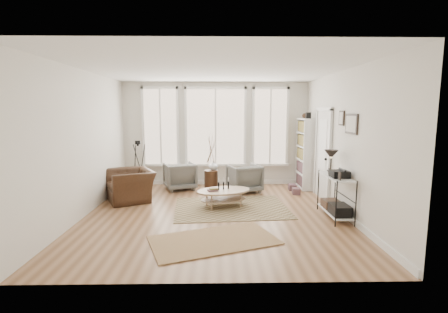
{
  "coord_description": "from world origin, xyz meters",
  "views": [
    {
      "loc": [
        0.07,
        -6.46,
        2.08
      ],
      "look_at": [
        0.2,
        0.6,
        1.1
      ],
      "focal_mm": 26.0,
      "sensor_mm": 36.0,
      "label": 1
    }
  ],
  "objects_px": {
    "coffee_table": "(223,194)",
    "accent_chair": "(130,185)",
    "side_table": "(211,163)",
    "bookcase": "(305,153)",
    "armchair_left": "(180,176)",
    "low_shelf": "(336,192)",
    "armchair_right": "(244,178)"
  },
  "relations": [
    {
      "from": "coffee_table",
      "to": "accent_chair",
      "type": "xyz_separation_m",
      "value": [
        -2.18,
        0.57,
        0.07
      ]
    },
    {
      "from": "coffee_table",
      "to": "side_table",
      "type": "height_order",
      "value": "side_table"
    },
    {
      "from": "side_table",
      "to": "bookcase",
      "type": "bearing_deg",
      "value": 5.23
    },
    {
      "from": "bookcase",
      "to": "coffee_table",
      "type": "bearing_deg",
      "value": -142.12
    },
    {
      "from": "coffee_table",
      "to": "armchair_left",
      "type": "relative_size",
      "value": 1.72
    },
    {
      "from": "bookcase",
      "to": "side_table",
      "type": "bearing_deg",
      "value": -174.77
    },
    {
      "from": "low_shelf",
      "to": "bookcase",
      "type": "bearing_deg",
      "value": 88.72
    },
    {
      "from": "accent_chair",
      "to": "armchair_right",
      "type": "bearing_deg",
      "value": 78.18
    },
    {
      "from": "coffee_table",
      "to": "accent_chair",
      "type": "distance_m",
      "value": 2.26
    },
    {
      "from": "side_table",
      "to": "coffee_table",
      "type": "bearing_deg",
      "value": -78.87
    },
    {
      "from": "side_table",
      "to": "accent_chair",
      "type": "height_order",
      "value": "side_table"
    },
    {
      "from": "bookcase",
      "to": "coffee_table",
      "type": "distance_m",
      "value": 2.93
    },
    {
      "from": "coffee_table",
      "to": "armchair_left",
      "type": "bearing_deg",
      "value": 124.63
    },
    {
      "from": "low_shelf",
      "to": "armchair_left",
      "type": "relative_size",
      "value": 1.64
    },
    {
      "from": "bookcase",
      "to": "armchair_right",
      "type": "relative_size",
      "value": 2.61
    },
    {
      "from": "side_table",
      "to": "low_shelf",
      "type": "bearing_deg",
      "value": -42.47
    },
    {
      "from": "low_shelf",
      "to": "coffee_table",
      "type": "xyz_separation_m",
      "value": [
        -2.2,
        0.77,
        -0.22
      ]
    },
    {
      "from": "coffee_table",
      "to": "armchair_left",
      "type": "distance_m",
      "value": 2.02
    },
    {
      "from": "armchair_left",
      "to": "side_table",
      "type": "relative_size",
      "value": 0.53
    },
    {
      "from": "side_table",
      "to": "accent_chair",
      "type": "bearing_deg",
      "value": -153.26
    },
    {
      "from": "low_shelf",
      "to": "armchair_left",
      "type": "height_order",
      "value": "low_shelf"
    },
    {
      "from": "bookcase",
      "to": "armchair_right",
      "type": "bearing_deg",
      "value": -166.63
    },
    {
      "from": "armchair_left",
      "to": "accent_chair",
      "type": "bearing_deg",
      "value": 26.31
    },
    {
      "from": "coffee_table",
      "to": "armchair_right",
      "type": "height_order",
      "value": "armchair_right"
    },
    {
      "from": "bookcase",
      "to": "low_shelf",
      "type": "distance_m",
      "value": 2.56
    },
    {
      "from": "coffee_table",
      "to": "side_table",
      "type": "distance_m",
      "value": 1.61
    },
    {
      "from": "coffee_table",
      "to": "side_table",
      "type": "relative_size",
      "value": 0.91
    },
    {
      "from": "accent_chair",
      "to": "bookcase",
      "type": "bearing_deg",
      "value": 77.24
    },
    {
      "from": "coffee_table",
      "to": "armchair_left",
      "type": "height_order",
      "value": "armchair_left"
    },
    {
      "from": "bookcase",
      "to": "armchair_right",
      "type": "height_order",
      "value": "bookcase"
    },
    {
      "from": "low_shelf",
      "to": "armchair_right",
      "type": "xyz_separation_m",
      "value": [
        -1.63,
        2.12,
        -0.15
      ]
    },
    {
      "from": "low_shelf",
      "to": "accent_chair",
      "type": "bearing_deg",
      "value": 163.03
    }
  ]
}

